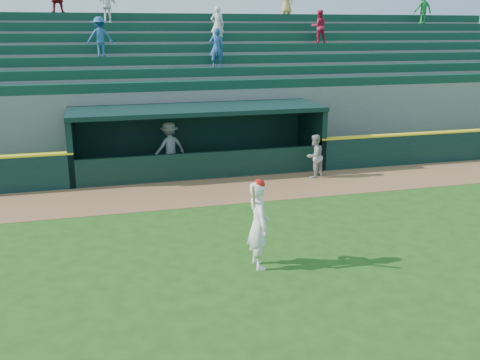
# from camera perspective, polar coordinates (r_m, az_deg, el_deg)

# --- Properties ---
(ground) EXTENTS (120.00, 120.00, 0.00)m
(ground) POSITION_cam_1_polar(r_m,az_deg,el_deg) (13.52, 1.77, -7.10)
(ground) COLOR #204B12
(ground) RESTS_ON ground
(warning_track) EXTENTS (40.00, 3.00, 0.01)m
(warning_track) POSITION_cam_1_polar(r_m,az_deg,el_deg) (17.99, -2.73, -1.20)
(warning_track) COLOR brown
(warning_track) RESTS_ON ground
(dugout_player_front) EXTENTS (0.97, 0.91, 1.59)m
(dugout_player_front) POSITION_cam_1_polar(r_m,az_deg,el_deg) (19.66, 7.95, 2.53)
(dugout_player_front) COLOR gray
(dugout_player_front) RESTS_ON ground
(dugout_player_inside) EXTENTS (1.42, 1.10, 1.93)m
(dugout_player_inside) POSITION_cam_1_polar(r_m,az_deg,el_deg) (20.38, -7.54, 3.51)
(dugout_player_inside) COLOR #A3A39E
(dugout_player_inside) RESTS_ON ground
(dugout) EXTENTS (9.40, 2.80, 2.46)m
(dugout) POSITION_cam_1_polar(r_m,az_deg,el_deg) (20.62, -4.64, 4.85)
(dugout) COLOR slate
(dugout) RESTS_ON ground
(stands) EXTENTS (34.50, 6.25, 7.59)m
(stands) POSITION_cam_1_polar(r_m,az_deg,el_deg) (24.92, -6.71, 9.14)
(stands) COLOR slate
(stands) RESTS_ON ground
(batter_at_plate) EXTENTS (0.56, 0.85, 2.10)m
(batter_at_plate) POSITION_cam_1_polar(r_m,az_deg,el_deg) (12.07, 1.98, -4.69)
(batter_at_plate) COLOR white
(batter_at_plate) RESTS_ON ground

